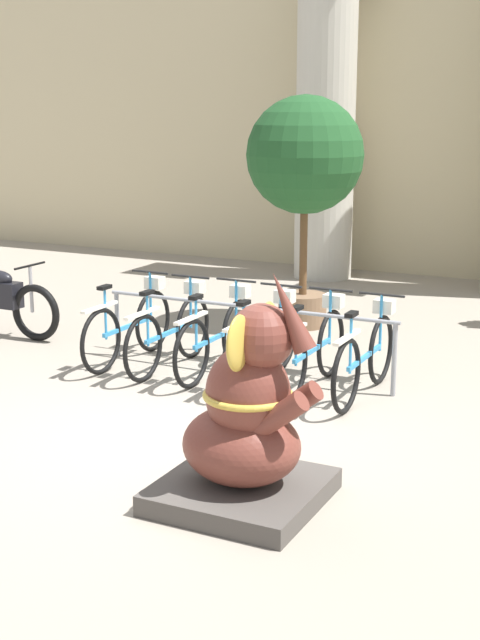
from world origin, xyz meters
name	(u,v)px	position (x,y,z in m)	size (l,w,h in m)	color
ground_plane	(170,436)	(0.00, 0.00, 0.00)	(60.00, 60.00, 0.00)	gray
building_facade	(438,95)	(0.00, 8.60, 3.00)	(20.00, 0.20, 6.00)	#C6B78E
column_left	(326,118)	(-1.57, 7.60, 2.62)	(1.21, 1.21, 5.16)	#BCB7A8
bike_rack	(245,320)	(-0.23, 1.95, 0.60)	(3.39, 0.05, 0.77)	gray
bicycle_0	(130,325)	(-1.62, 1.83, 0.41)	(0.48, 1.77, 0.96)	black
bicycle_1	(171,332)	(-1.06, 1.79, 0.41)	(0.48, 1.77, 0.96)	black
bicycle_2	(217,336)	(-0.51, 1.84, 0.41)	(0.48, 1.77, 0.96)	black
bicycle_3	(263,343)	(0.05, 1.80, 0.41)	(0.48, 1.77, 0.96)	black
bicycle_4	(314,349)	(0.61, 1.82, 0.41)	(0.48, 1.77, 0.96)	black
bicycle_5	(366,356)	(1.17, 1.81, 0.41)	(0.48, 1.77, 0.96)	black
elephant_statue	(247,426)	(1.20, -0.91, 0.59)	(1.14, 1.14, 1.76)	#4C4742
potted_tree	(305,163)	(-0.53, 4.25, 2.12)	(1.49, 1.49, 2.96)	brown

